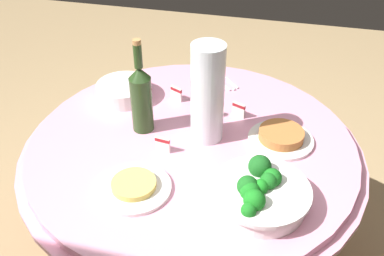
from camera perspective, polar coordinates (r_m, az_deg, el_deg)
buffet_table at (r=1.70m, az=-0.00°, el=-11.39°), size 1.16×1.16×0.74m
broccoli_bowl at (r=1.21m, az=8.98°, el=-8.54°), size 0.28×0.28×0.11m
plate_stack at (r=1.68m, az=-9.05°, el=4.95°), size 0.21×0.21×0.06m
wine_bottle at (r=1.44m, az=-6.79°, el=4.12°), size 0.07×0.07×0.34m
decorative_fruit_vase at (r=1.38m, az=2.05°, el=3.82°), size 0.11×0.11×0.34m
serving_tongs at (r=1.78m, az=4.44°, el=6.25°), size 0.14×0.15×0.01m
food_plate_peanuts at (r=1.47m, az=11.77°, el=-1.17°), size 0.22×0.22×0.04m
food_plate_noodles at (r=1.27m, az=-7.73°, el=-7.74°), size 0.22×0.22×0.03m
label_placard_front at (r=1.56m, az=6.24°, el=2.52°), size 0.05×0.03×0.05m
label_placard_mid at (r=1.39m, az=-3.94°, el=-2.11°), size 0.05×0.01×0.05m
label_placard_rear at (r=1.65m, az=-2.10°, el=4.69°), size 0.05×0.03×0.05m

